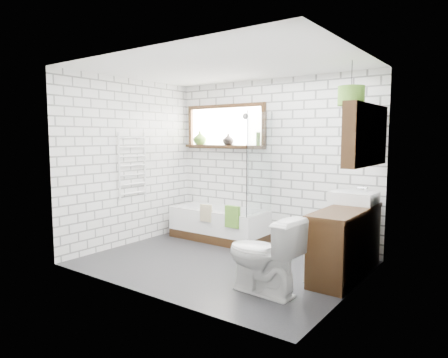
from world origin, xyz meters
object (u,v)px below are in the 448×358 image
Objects in this scene: pendant at (351,96)px; bathtub at (219,224)px; basin at (354,198)px; toilet at (263,254)px; vanity at (346,242)px.

bathtub is at bearing 169.79° from pendant.
bathtub is 2.94× the size of basin.
pendant is (2.19, -0.39, 1.85)m from bathtub.
pendant is at bearing -84.02° from basin.
bathtub is 1.87× the size of toilet.
vanity is 4.62× the size of pendant.
toilet reaches higher than vanity.
pendant is (-0.03, 0.09, 1.70)m from vanity.
toilet reaches higher than bathtub.
basin reaches higher than toilet.
bathtub is at bearing -128.08° from toilet.
toilet is at bearing -117.15° from vanity.
pendant is (0.50, 1.11, 1.69)m from toilet.
vanity reaches higher than bathtub.
toilet is at bearing -41.70° from bathtub.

